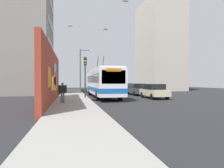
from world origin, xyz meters
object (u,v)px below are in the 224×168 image
parked_car_black (125,88)px  street_lamp (82,68)px  pedestrian_near_wall (62,91)px  traffic_light (85,70)px  city_bus (103,82)px  parked_car_champagne (154,91)px  parked_car_dark_gray (137,89)px

parked_car_black → street_lamp: bearing=107.0°
street_lamp → pedestrian_near_wall: bearing=169.9°
pedestrian_near_wall → traffic_light: traffic_light is taller
city_bus → traffic_light: (-1.95, 2.15, 1.22)m
parked_car_champagne → parked_car_dark_gray: 5.37m
pedestrian_near_wall → street_lamp: size_ratio=0.25×
parked_car_dark_gray → pedestrian_near_wall: size_ratio=2.72×
parked_car_champagne → parked_car_black: same height
street_lamp → city_bus: bearing=-161.3°
parked_car_champagne → traffic_light: traffic_light is taller
parked_car_champagne → city_bus: bearing=63.2°
parked_car_black → pedestrian_near_wall: (-14.59, 9.46, 0.25)m
city_bus → traffic_light: city_bus is taller
city_bus → street_lamp: size_ratio=1.82×
pedestrian_near_wall → parked_car_dark_gray: bearing=-46.3°
street_lamp → parked_car_dark_gray: bearing=-114.7°
city_bus → pedestrian_near_wall: size_ratio=7.26×
pedestrian_near_wall → traffic_light: size_ratio=0.38×
parked_car_champagne → parked_car_dark_gray: same height
city_bus → parked_car_black: bearing=-32.1°
city_bus → parked_car_champagne: (-2.63, -5.20, -0.95)m
parked_car_black → street_lamp: 8.16m
traffic_light → parked_car_black: bearing=-35.6°
parked_car_black → traffic_light: bearing=144.4°
parked_car_champagne → pedestrian_near_wall: 10.15m
city_bus → parked_car_champagne: city_bus is taller
street_lamp → parked_car_champagne: bearing=-140.2°
parked_car_champagne → traffic_light: 7.69m
traffic_light → street_lamp: street_lamp is taller
city_bus → street_lamp: bearing=18.7°
parked_car_champagne → pedestrian_near_wall: pedestrian_near_wall is taller
traffic_light → city_bus: bearing=-47.7°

